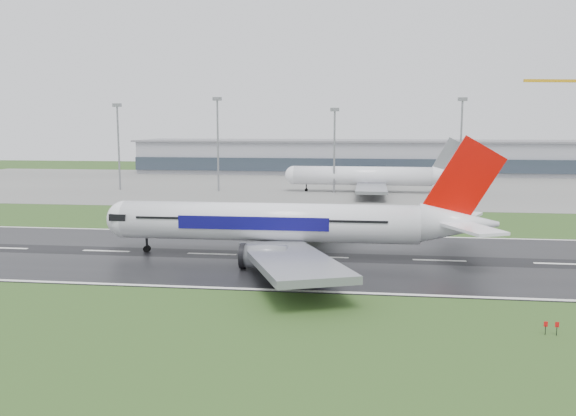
# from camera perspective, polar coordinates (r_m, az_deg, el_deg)

# --- Properties ---
(ground) EXTENTS (520.00, 520.00, 0.00)m
(ground) POSITION_cam_1_polar(r_m,az_deg,el_deg) (105.73, 14.27, -4.93)
(ground) COLOR #274619
(ground) RESTS_ON ground
(runway) EXTENTS (400.00, 45.00, 0.10)m
(runway) POSITION_cam_1_polar(r_m,az_deg,el_deg) (105.72, 14.28, -4.90)
(runway) COLOR black
(runway) RESTS_ON ground
(apron) EXTENTS (400.00, 130.00, 0.08)m
(apron) POSITION_cam_1_polar(r_m,az_deg,el_deg) (228.88, 10.58, 2.06)
(apron) COLOR slate
(apron) RESTS_ON ground
(terminal) EXTENTS (240.00, 36.00, 15.00)m
(terminal) POSITION_cam_1_polar(r_m,az_deg,el_deg) (288.05, 9.96, 4.76)
(terminal) COLOR gray
(terminal) RESTS_ON ground
(main_airliner) EXTENTS (69.36, 66.09, 20.36)m
(main_airliner) POSITION_cam_1_polar(r_m,az_deg,el_deg) (104.02, 0.77, 0.86)
(main_airliner) COLOR white
(main_airliner) RESTS_ON runway
(parked_airliner) EXTENTS (62.35, 58.12, 18.14)m
(parked_airliner) POSITION_cam_1_polar(r_m,az_deg,el_deg) (205.52, 7.86, 4.01)
(parked_airliner) COLOR white
(parked_airliner) RESTS_ON apron
(floodmast_0) EXTENTS (0.64, 0.64, 29.30)m
(floodmast_0) POSITION_cam_1_polar(r_m,az_deg,el_deg) (220.29, -15.90, 5.48)
(floodmast_0) COLOR gray
(floodmast_0) RESTS_ON ground
(floodmast_1) EXTENTS (0.64, 0.64, 31.28)m
(floodmast_1) POSITION_cam_1_polar(r_m,az_deg,el_deg) (208.71, -6.72, 5.87)
(floodmast_1) COLOR gray
(floodmast_1) RESTS_ON ground
(floodmast_2) EXTENTS (0.64, 0.64, 27.53)m
(floodmast_2) POSITION_cam_1_polar(r_m,az_deg,el_deg) (202.82, 4.45, 5.31)
(floodmast_2) COLOR gray
(floodmast_2) RESTS_ON ground
(floodmast_3) EXTENTS (0.64, 0.64, 30.72)m
(floodmast_3) POSITION_cam_1_polar(r_m,az_deg,el_deg) (204.87, 16.19, 5.50)
(floodmast_3) COLOR gray
(floodmast_3) RESTS_ON ground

